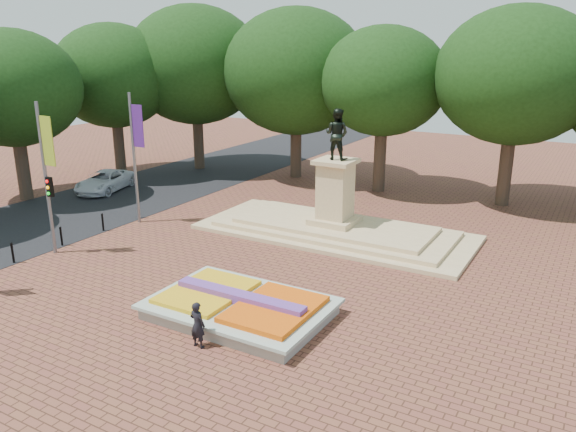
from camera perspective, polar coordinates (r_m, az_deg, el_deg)
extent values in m
plane|color=brown|center=(22.57, -4.10, -7.52)|extent=(90.00, 90.00, 0.00)
cube|color=black|center=(35.72, -19.82, 0.82)|extent=(9.00, 90.00, 0.02)
cube|color=gray|center=(20.47, -4.91, -9.53)|extent=(6.00, 4.00, 0.45)
cube|color=#AFBAA9|center=(20.35, -4.93, -8.84)|extent=(6.30, 4.30, 0.12)
cube|color=orange|center=(19.58, -1.39, -9.45)|extent=(2.60, 3.40, 0.22)
cube|color=yellow|center=(21.09, -8.21, -7.63)|extent=(2.60, 3.40, 0.18)
cube|color=#593490|center=(20.26, -4.94, -8.28)|extent=(5.20, 0.55, 0.38)
cube|color=tan|center=(29.03, 4.72, -1.63)|extent=(14.00, 6.00, 0.20)
cube|color=tan|center=(28.97, 4.73, -1.26)|extent=(12.00, 5.00, 0.20)
cube|color=tan|center=(28.90, 4.74, -0.88)|extent=(10.00, 4.00, 0.20)
cube|color=tan|center=(28.83, 4.75, -0.41)|extent=(2.20, 2.20, 0.30)
cube|color=tan|center=(28.40, 4.83, 2.58)|extent=(1.50, 1.50, 2.80)
cube|color=tan|center=(28.07, 4.90, 5.54)|extent=(1.90, 1.90, 0.20)
imported|color=black|center=(27.83, 4.97, 8.27)|extent=(1.22, 0.95, 2.50)
cylinder|color=#35271C|center=(45.13, -8.36, 7.46)|extent=(0.80, 0.80, 4.00)
ellipsoid|color=black|center=(44.61, -8.62, 13.41)|extent=(8.80, 8.80, 7.48)
cylinder|color=#35271C|center=(40.74, 0.61, 6.61)|extent=(0.80, 0.80, 4.00)
ellipsoid|color=black|center=(40.16, 0.63, 13.21)|extent=(8.80, 8.80, 7.48)
cylinder|color=#35271C|center=(37.87, 9.93, 5.56)|extent=(0.80, 0.80, 4.00)
ellipsoid|color=black|center=(37.25, 10.30, 12.65)|extent=(8.80, 8.80, 7.48)
cylinder|color=#35271C|center=(36.16, 20.40, 4.21)|extent=(0.80, 0.80, 4.00)
ellipsoid|color=black|center=(35.50, 21.19, 11.60)|extent=(8.80, 8.80, 7.48)
cylinder|color=#35271C|center=(38.78, -24.47, 4.43)|extent=(0.80, 0.80, 3.84)
ellipsoid|color=black|center=(38.17, -25.30, 11.01)|extent=(8.40, 8.40, 7.14)
cylinder|color=#35271C|center=(43.81, -16.05, 6.58)|extent=(0.80, 0.80, 3.84)
ellipsoid|color=black|center=(43.27, -16.54, 12.43)|extent=(8.40, 8.40, 7.14)
cylinder|color=slate|center=(27.63, -23.37, 3.38)|extent=(0.16, 0.16, 7.00)
cube|color=#9AB123|center=(26.95, -23.23, 7.00)|extent=(0.70, 0.04, 2.20)
cylinder|color=slate|center=(31.13, -15.35, 5.57)|extent=(0.16, 0.16, 7.00)
cube|color=#4E1D79|center=(30.53, -15.00, 8.81)|extent=(0.70, 0.04, 2.20)
cube|color=black|center=(27.54, -23.04, 2.73)|extent=(0.28, 0.18, 0.90)
cylinder|color=black|center=(27.86, -26.18, -3.44)|extent=(0.10, 0.10, 0.90)
sphere|color=black|center=(27.72, -26.31, -2.53)|extent=(0.12, 0.12, 0.12)
cylinder|color=black|center=(29.27, -22.04, -1.98)|extent=(0.10, 0.10, 0.90)
sphere|color=black|center=(29.13, -22.14, -1.11)|extent=(0.12, 0.12, 0.12)
cylinder|color=black|center=(30.83, -18.30, -0.66)|extent=(0.10, 0.10, 0.90)
sphere|color=black|center=(30.70, -18.38, 0.18)|extent=(0.12, 0.12, 0.12)
cylinder|color=black|center=(32.53, -14.94, 0.54)|extent=(0.10, 0.10, 0.90)
sphere|color=black|center=(32.40, -15.00, 1.34)|extent=(0.12, 0.12, 0.12)
imported|color=silver|center=(39.26, -18.13, 3.38)|extent=(3.50, 5.25, 1.34)
imported|color=black|center=(18.48, -9.18, -10.85)|extent=(0.59, 0.40, 1.57)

